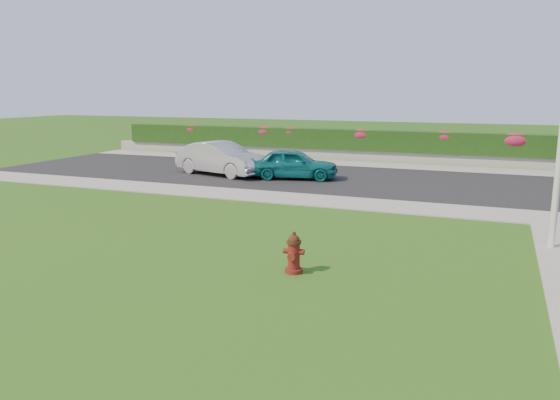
% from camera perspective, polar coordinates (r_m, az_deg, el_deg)
% --- Properties ---
extents(ground, '(120.00, 120.00, 0.00)m').
position_cam_1_polar(ground, '(10.95, -6.79, -9.16)').
color(ground, black).
rests_on(ground, ground).
extents(street_far, '(26.00, 8.00, 0.04)m').
position_cam_1_polar(street_far, '(25.33, -1.59, 2.73)').
color(street_far, black).
rests_on(street_far, ground).
extents(sidewalk_far, '(24.00, 2.00, 0.04)m').
position_cam_1_polar(sidewalk_far, '(21.40, -9.40, 0.97)').
color(sidewalk_far, gray).
rests_on(sidewalk_far, ground).
extents(sidewalk_beyond, '(34.00, 2.00, 0.04)m').
position_cam_1_polar(sidewalk_beyond, '(28.85, 9.74, 3.63)').
color(sidewalk_beyond, gray).
rests_on(sidewalk_beyond, ground).
extents(retaining_wall, '(34.00, 0.40, 0.60)m').
position_cam_1_polar(retaining_wall, '(30.27, 10.37, 4.50)').
color(retaining_wall, gray).
rests_on(retaining_wall, ground).
extents(hedge, '(32.00, 0.90, 1.10)m').
position_cam_1_polar(hedge, '(30.29, 10.46, 6.11)').
color(hedge, black).
rests_on(hedge, retaining_wall).
extents(fire_hydrant, '(0.46, 0.43, 0.89)m').
position_cam_1_polar(fire_hydrant, '(11.64, 1.44, -5.62)').
color(fire_hydrant, '#4A0D0B').
rests_on(fire_hydrant, ground).
extents(sedan_teal, '(4.08, 2.37, 1.31)m').
position_cam_1_polar(sedan_teal, '(23.80, 1.43, 3.80)').
color(sedan_teal, '#0D6367').
rests_on(sedan_teal, street_far).
extents(sedan_silver, '(4.80, 2.78, 1.49)m').
position_cam_1_polar(sedan_silver, '(25.07, -6.17, 4.34)').
color(sedan_silver, '#A4A5AC').
rests_on(sedan_silver, street_far).
extents(flower_clump_a, '(1.17, 0.75, 0.59)m').
position_cam_1_polar(flower_clump_a, '(34.43, -9.11, 7.30)').
color(flower_clump_a, '#BB2042').
rests_on(flower_clump_a, hedge).
extents(flower_clump_b, '(1.22, 0.79, 0.61)m').
position_cam_1_polar(flower_clump_b, '(32.21, -1.58, 7.15)').
color(flower_clump_b, '#BB2042').
rests_on(flower_clump_b, hedge).
extents(flower_clump_c, '(1.14, 0.73, 0.57)m').
position_cam_1_polar(flower_clump_c, '(31.59, 1.17, 7.10)').
color(flower_clump_c, '#BB2042').
rests_on(flower_clump_c, hedge).
extents(flower_clump_d, '(1.29, 0.83, 0.64)m').
position_cam_1_polar(flower_clump_d, '(30.39, 8.52, 6.75)').
color(flower_clump_d, '#BB2042').
rests_on(flower_clump_d, hedge).
extents(flower_clump_e, '(1.20, 0.77, 0.60)m').
position_cam_1_polar(flower_clump_e, '(29.68, 16.83, 6.32)').
color(flower_clump_e, '#BB2042').
rests_on(flower_clump_e, hedge).
extents(flower_clump_f, '(1.50, 0.96, 0.75)m').
position_cam_1_polar(flower_clump_f, '(29.58, 23.36, 5.75)').
color(flower_clump_f, '#BB2042').
rests_on(flower_clump_f, hedge).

